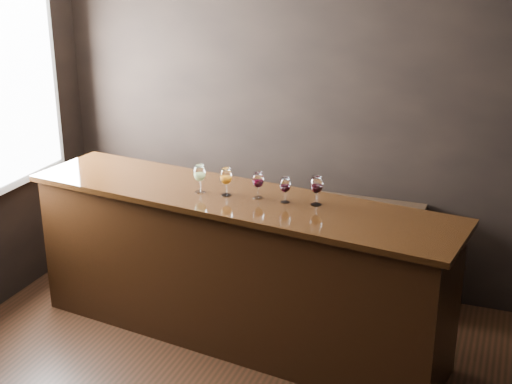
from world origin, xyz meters
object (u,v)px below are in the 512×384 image
(glass_amber, at_px, (226,177))
(glass_red_b, at_px, (285,185))
(glass_red_c, at_px, (317,185))
(back_bar_shelf, at_px, (280,241))
(bar_counter, at_px, (236,271))
(glass_red_a, at_px, (258,181))
(glass_white, at_px, (200,174))

(glass_amber, distance_m, glass_red_b, 0.44)
(glass_amber, xyz_separation_m, glass_red_b, (0.44, 0.01, -0.02))
(glass_red_c, bearing_deg, back_bar_shelf, 122.09)
(bar_counter, xyz_separation_m, glass_red_a, (0.17, 0.02, 0.73))
(bar_counter, bearing_deg, glass_red_b, 8.82)
(bar_counter, relative_size, glass_white, 15.25)
(glass_white, xyz_separation_m, glass_red_c, (0.87, 0.05, 0.00))
(glass_white, bearing_deg, back_bar_shelf, 71.57)
(glass_red_a, xyz_separation_m, glass_red_c, (0.43, 0.02, 0.01))
(back_bar_shelf, relative_size, glass_red_b, 12.94)
(back_bar_shelf, height_order, glass_red_a, glass_red_a)
(back_bar_shelf, distance_m, glass_red_b, 1.29)
(glass_amber, xyz_separation_m, glass_red_a, (0.24, 0.03, -0.01))
(bar_counter, relative_size, glass_red_b, 17.24)
(glass_red_b, bearing_deg, glass_amber, -178.12)
(glass_white, relative_size, glass_red_b, 1.13)
(back_bar_shelf, height_order, glass_amber, glass_amber)
(glass_white, height_order, glass_red_a, glass_white)
(glass_amber, bearing_deg, back_bar_shelf, 83.47)
(glass_white, distance_m, glass_red_a, 0.44)
(glass_amber, height_order, glass_red_c, glass_red_c)
(bar_counter, height_order, glass_amber, glass_amber)
(glass_white, distance_m, glass_red_c, 0.87)
(back_bar_shelf, relative_size, glass_red_a, 12.30)
(glass_amber, bearing_deg, glass_red_b, 1.88)
(bar_counter, height_order, glass_red_b, glass_red_b)
(bar_counter, height_order, glass_red_c, glass_red_c)
(glass_red_b, bearing_deg, glass_red_a, 176.73)
(glass_amber, distance_m, glass_red_a, 0.24)
(bar_counter, bearing_deg, back_bar_shelf, 95.52)
(bar_counter, relative_size, glass_amber, 15.34)
(glass_amber, bearing_deg, glass_white, -178.44)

